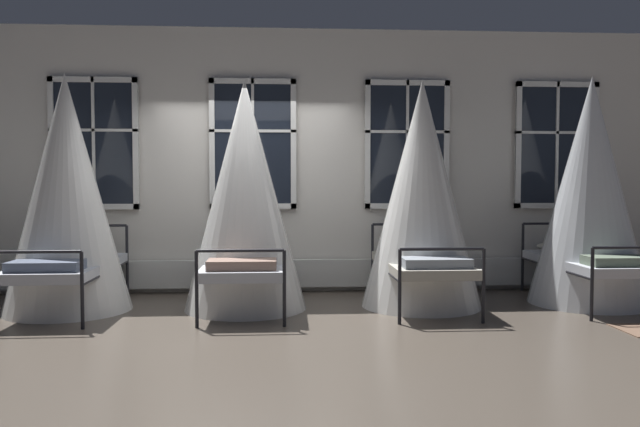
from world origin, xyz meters
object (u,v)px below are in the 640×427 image
Objects in this scene: cot_second at (67,196)px; cot_third at (245,198)px; cot_fourth at (422,197)px; cot_fifth at (590,194)px.

cot_third is at bearing -90.87° from cot_second.
cot_second reaches higher than cot_third.
cot_third is 0.99× the size of cot_fourth.
cot_third is 0.97× the size of cot_fifth.
cot_second is at bearing 90.12° from cot_fourth.
cot_second is 6.04m from cot_fifth.
cot_second is 1.01× the size of cot_fourth.
cot_fourth is (2.03, 0.03, 0.01)m from cot_third.
cot_third is at bearing 90.77° from cot_fifth.
cot_second is at bearing 90.42° from cot_fifth.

